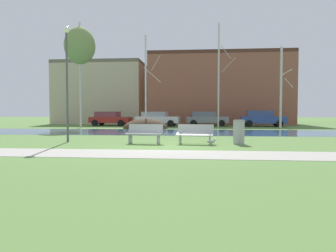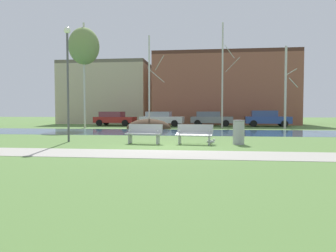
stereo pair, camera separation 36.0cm
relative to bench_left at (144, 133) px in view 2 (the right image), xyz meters
The scene contains 19 objects.
ground_plane 9.03m from the bench_left, 82.90° to the left, with size 120.00×120.00×0.00m, color #517538.
paved_path_strip 3.57m from the bench_left, 71.67° to the right, with size 60.00×2.12×0.01m, color #9E998E.
river_band 8.10m from the bench_left, 82.08° to the left, with size 80.00×6.58×0.01m, color #33516B.
soil_mound 12.50m from the bench_left, 99.37° to the left, with size 3.81×2.69×1.66m, color #423021.
bench_left is the anchor object (origin of this frame).
bench_right 2.25m from the bench_left, ahead, with size 1.66×0.77×0.87m.
trash_bin 4.18m from the bench_left, ahead, with size 0.52×0.52×1.07m.
seagull 2.99m from the bench_left, ahead, with size 0.43×0.16×0.26m.
streetlamp 4.92m from the bench_left, behind, with size 0.32×0.32×5.42m.
birch_far_left 16.38m from the bench_left, 121.61° to the left, with size 2.67×2.67×9.20m.
birch_left 13.49m from the bench_left, 98.97° to the left, with size 1.42×2.61×7.97m.
birch_center_left 15.28m from the bench_left, 73.17° to the left, with size 1.55×2.48×9.18m.
birch_center 16.88m from the bench_left, 55.18° to the left, with size 1.09×1.87×6.95m.
parked_van_nearest_red 18.67m from the bench_left, 110.59° to the left, with size 4.23×2.26×1.45m.
parked_sedan_second_white 16.88m from the bench_left, 95.39° to the left, with size 4.35×2.20×1.44m.
parked_hatch_third_grey 18.05m from the bench_left, 79.34° to the left, with size 4.24×2.34×1.46m.
parked_wagon_fourth_blue 19.19m from the bench_left, 63.30° to the left, with size 4.31×2.30×1.55m.
building_beige_block 27.52m from the bench_left, 110.26° to the left, with size 10.50×9.43×7.47m.
building_brick_low 25.41m from the bench_left, 78.83° to the left, with size 15.96×9.29×8.10m.
Camera 2 is at (1.58, -12.62, 1.43)m, focal length 33.25 mm.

